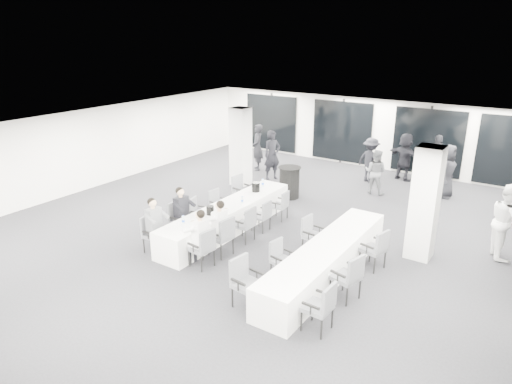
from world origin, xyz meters
TOP-DOWN VIEW (x-y plane):
  - room at (0.89, 1.11)m, footprint 14.04×16.04m
  - column_left at (-2.80, 3.20)m, footprint 0.60×0.60m
  - column_right at (4.20, 1.00)m, footprint 0.60×0.60m
  - banquet_table_main at (-0.67, -0.37)m, footprint 0.90×5.00m
  - banquet_table_side at (2.70, -1.16)m, footprint 0.90×5.00m
  - cocktail_table at (-0.62, 2.94)m, footprint 0.76×0.76m
  - chair_main_left_near at (-1.50, -2.46)m, footprint 0.55×0.58m
  - chair_main_left_second at (-1.50, -1.46)m, footprint 0.54×0.59m
  - chair_main_left_mid at (-1.49, -0.73)m, footprint 0.54×0.57m
  - chair_main_left_fourth at (-1.49, 0.17)m, footprint 0.48×0.52m
  - chair_main_left_far at (-1.50, 1.38)m, footprint 0.56×0.61m
  - chair_main_right_near at (0.17, -2.40)m, footprint 0.56×0.60m
  - chair_main_right_second at (0.17, -1.68)m, footprint 0.57×0.62m
  - chair_main_right_mid at (0.17, -0.68)m, footprint 0.49×0.55m
  - chair_main_right_fourth at (0.16, 0.14)m, footprint 0.44×0.50m
  - chair_main_right_far at (0.16, 1.13)m, footprint 0.47×0.52m
  - chair_side_left_near at (1.86, -3.16)m, footprint 0.59×0.64m
  - chair_side_left_mid at (1.87, -1.79)m, footprint 0.51×0.55m
  - chair_side_left_far at (1.87, -0.28)m, footprint 0.52×0.57m
  - chair_side_right_near at (3.54, -3.09)m, footprint 0.52×0.58m
  - chair_side_right_mid at (3.54, -1.82)m, footprint 0.63×0.66m
  - chair_side_right_far at (3.53, -0.23)m, footprint 0.61×0.63m
  - seated_guest_a at (-1.33, -2.45)m, footprint 0.50×0.38m
  - seated_guest_b at (-1.33, -1.46)m, footprint 0.50×0.38m
  - seated_guest_c at (0.00, -2.39)m, footprint 0.50×0.38m
  - seated_guest_d at (0.00, -1.67)m, footprint 0.50×0.38m
  - standing_guest_a at (-2.18, 4.34)m, footprint 0.91×0.97m
  - standing_guest_b at (1.61, 4.94)m, footprint 0.85×0.53m
  - standing_guest_c at (0.99, 6.11)m, footprint 1.35×0.98m
  - standing_guest_d at (3.11, 7.01)m, footprint 1.37×0.96m
  - standing_guest_e at (3.69, 5.89)m, footprint 0.62×1.00m
  - standing_guest_f at (1.96, 7.05)m, footprint 1.98×1.38m
  - standing_guest_g at (-3.35, 5.10)m, footprint 0.96×0.98m
  - standing_guest_h at (5.90, 2.14)m, footprint 0.96×1.18m
  - ice_bucket_near at (-0.64, -1.17)m, footprint 0.20×0.20m
  - ice_bucket_far at (-0.68, 1.02)m, footprint 0.25×0.25m
  - water_bottle_a at (-0.79, -2.04)m, footprint 0.07×0.07m
  - water_bottle_b at (-0.44, -0.02)m, footprint 0.06×0.06m
  - water_bottle_c at (-0.76, 1.52)m, footprint 0.08×0.08m
  - plate_a at (-0.67, -1.80)m, footprint 0.19×0.19m
  - plate_b at (-0.44, -2.16)m, footprint 0.21×0.21m
  - plate_c at (-0.52, -0.68)m, footprint 0.20×0.20m
  - wine_glass at (-0.53, -2.36)m, footprint 0.07×0.07m

SIDE VIEW (x-z plane):
  - banquet_table_main at x=-0.67m, z-range 0.00..0.75m
  - banquet_table_side at x=2.70m, z-range 0.00..0.75m
  - chair_main_left_fourth at x=-1.49m, z-range 0.06..0.93m
  - chair_main_right_far at x=0.16m, z-range 0.06..0.94m
  - chair_main_right_fourth at x=0.16m, z-range 0.06..0.94m
  - chair_main_left_mid at x=-1.49m, z-range 0.06..0.95m
  - chair_side_left_mid at x=1.87m, z-range 0.06..0.95m
  - cocktail_table at x=-0.62m, z-range 0.01..1.06m
  - chair_main_left_near at x=-1.50m, z-range 0.07..1.01m
  - chair_side_left_far at x=1.87m, z-range 0.07..1.01m
  - chair_main_right_mid at x=0.17m, z-range 0.07..1.02m
  - chair_main_right_near at x=0.17m, z-range 0.07..1.05m
  - chair_side_right_far at x=3.53m, z-range 0.07..1.06m
  - chair_main_left_second at x=-1.50m, z-range 0.07..1.07m
  - chair_side_right_near at x=3.54m, z-range 0.07..1.07m
  - chair_main_left_far at x=-1.50m, z-range 0.07..1.07m
  - chair_main_right_second at x=0.17m, z-range 0.07..1.09m
  - chair_side_right_mid at x=3.54m, z-range 0.07..1.10m
  - chair_side_left_near at x=1.86m, z-range 0.07..1.11m
  - plate_a at x=-0.67m, z-range 0.75..0.78m
  - plate_b at x=-0.44m, z-range 0.75..0.78m
  - plate_c at x=-0.52m, z-range 0.75..0.78m
  - seated_guest_a at x=-1.33m, z-range 0.09..1.53m
  - seated_guest_b at x=-1.33m, z-range 0.09..1.53m
  - seated_guest_c at x=0.00m, z-range 0.09..1.53m
  - seated_guest_d at x=0.00m, z-range 0.09..1.53m
  - water_bottle_b at x=-0.44m, z-range 0.75..0.95m
  - water_bottle_a at x=-0.79m, z-range 0.75..0.97m
  - ice_bucket_near at x=-0.64m, z-range 0.75..0.98m
  - water_bottle_c at x=-0.76m, z-range 0.75..0.99m
  - standing_guest_b at x=1.61m, z-range 0.00..1.75m
  - wine_glass at x=-0.53m, z-range 0.79..0.97m
  - ice_bucket_far at x=-0.68m, z-range 0.75..1.03m
  - standing_guest_c at x=0.99m, z-range 0.00..1.88m
  - standing_guest_f at x=1.96m, z-range 0.00..2.02m
  - standing_guest_e at x=3.69m, z-range 0.00..2.04m
  - standing_guest_g at x=-3.35m, z-range 0.00..2.09m
  - standing_guest_d at x=3.11m, z-range 0.00..2.11m
  - standing_guest_a at x=-2.18m, z-range 0.00..2.12m
  - standing_guest_h at x=5.90m, z-range 0.00..2.12m
  - room at x=0.89m, z-range -0.03..2.81m
  - column_left at x=-2.80m, z-range 0.00..2.80m
  - column_right at x=4.20m, z-range 0.00..2.80m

